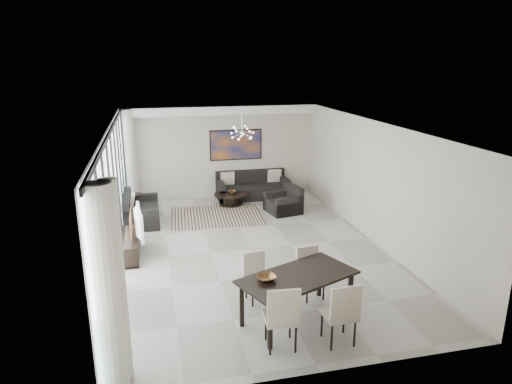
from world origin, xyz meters
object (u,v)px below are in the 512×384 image
object	(u,v)px
coffee_table	(231,198)
television	(135,223)
tv_console	(129,246)
dining_table	(298,280)
sofa_main	(253,189)

from	to	relation	value
coffee_table	television	xyz separation A→B (m)	(-2.72, -3.21, 0.59)
tv_console	dining_table	bearing A→B (deg)	-49.67
television	dining_table	size ratio (longest dim) A/B	0.51
tv_console	television	world-z (taller)	television
tv_console	dining_table	distance (m)	4.45
coffee_table	dining_table	size ratio (longest dim) A/B	0.46
sofa_main	television	distance (m)	5.25
sofa_main	tv_console	bearing A→B (deg)	-134.27
coffee_table	dining_table	distance (m)	6.57
sofa_main	dining_table	xyz separation A→B (m)	(-0.85, -7.17, 0.46)
tv_console	television	size ratio (longest dim) A/B	1.31
coffee_table	sofa_main	bearing A→B (deg)	37.00
coffee_table	tv_console	bearing A→B (deg)	-132.18
coffee_table	dining_table	bearing A→B (deg)	-90.22
dining_table	coffee_table	bearing A→B (deg)	89.78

